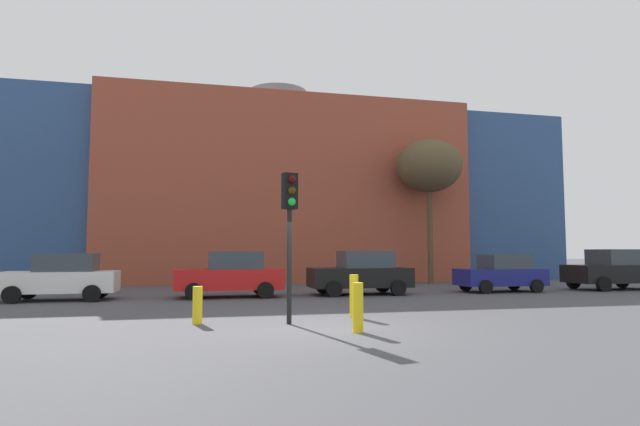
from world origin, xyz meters
The scene contains 12 objects.
ground_plane centered at (0.00, 0.00, 0.00)m, with size 200.00×200.00×0.00m, color #47474C.
building_backdrop centered at (2.40, 23.07, 5.48)m, with size 36.10×13.45×12.96m.
parked_car_0 centered at (-7.62, 8.63, 0.85)m, with size 3.96×1.94×1.71m.
parked_car_1 centered at (-1.54, 8.63, 0.89)m, with size 4.12×2.02×1.78m.
parked_car_2 centered at (3.81, 8.63, 0.90)m, with size 4.16×2.04×1.80m.
parked_car_3 centered at (10.32, 8.63, 0.82)m, with size 3.81×1.87×1.65m.
parked_car_4 centered at (16.27, 8.63, 0.94)m, with size 4.35×2.13×1.88m.
traffic_light_island centered at (-0.56, 0.74, 2.74)m, with size 0.40×0.39×3.73m.
bare_tree_1 centered at (9.84, 14.78, 6.59)m, with size 3.72×3.72×8.12m.
bollard_yellow_0 centered at (1.35, 1.58, 0.58)m, with size 0.24×0.24×1.15m, color yellow.
bollard_yellow_1 centered at (-2.75, 1.31, 0.46)m, with size 0.24×0.24×0.91m, color yellow.
bollard_yellow_2 centered at (0.70, -0.86, 0.54)m, with size 0.24×0.24×1.08m, color yellow.
Camera 1 is at (-2.70, -11.74, 1.76)m, focal length 28.69 mm.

